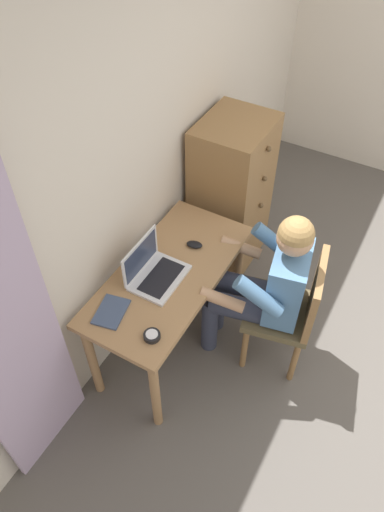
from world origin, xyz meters
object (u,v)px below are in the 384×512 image
desk (170,285)px  dresser (231,195)px  computer_mouse (194,245)px  desk_clock (152,336)px  chair (292,309)px  laptop (153,270)px  person_seated (266,282)px  notebook_pad (111,312)px

desk → dresser: bearing=3.8°
computer_mouse → desk_clock: computer_mouse is taller
desk → chair: size_ratio=1.34×
laptop → desk_clock: size_ratio=3.79×
chair → person_seated: person_seated is taller
dresser → chair: 1.02m
desk → person_seated: size_ratio=0.99×
computer_mouse → notebook_pad: bearing=154.5°
desk → computer_mouse: bearing=-5.7°
desk_clock → computer_mouse: bearing=11.0°
person_seated → laptop: person_seated is taller
dresser → computer_mouse: (-0.71, -0.09, 0.15)m
chair → notebook_pad: 1.10m
laptop → computer_mouse: 0.34m
desk → dresser: size_ratio=1.00×
chair → computer_mouse: bearing=92.3°
person_seated → desk: bearing=116.4°
dresser → computer_mouse: size_ratio=11.94×
dresser → laptop: size_ratio=3.50×
dresser → person_seated: person_seated is taller
desk → laptop: (-0.07, 0.06, 0.17)m
laptop → dresser: bearing=0.1°
person_seated → desk_clock: 0.77m
dresser → desk_clock: bearing=-170.9°
dresser → person_seated: 0.92m
person_seated → dresser: bearing=38.9°
chair → computer_mouse: (-0.03, 0.67, 0.25)m
dresser → laptop: (-1.04, -0.00, 0.18)m
person_seated → laptop: 0.67m
computer_mouse → desk_clock: bearing=178.0°
dresser → computer_mouse: bearing=-172.8°
desk → dresser: 0.97m
desk → person_seated: person_seated is taller
desk → chair: chair is taller
desk → desk_clock: size_ratio=13.22×
chair → desk_clock: bearing=143.4°
desk_clock → desk: bearing=20.4°
desk → computer_mouse: computer_mouse is taller
computer_mouse → desk_clock: (-0.69, -0.13, -0.00)m
chair → dresser: bearing=48.0°
person_seated → computer_mouse: person_seated is taller
desk → chair: bearing=-67.5°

